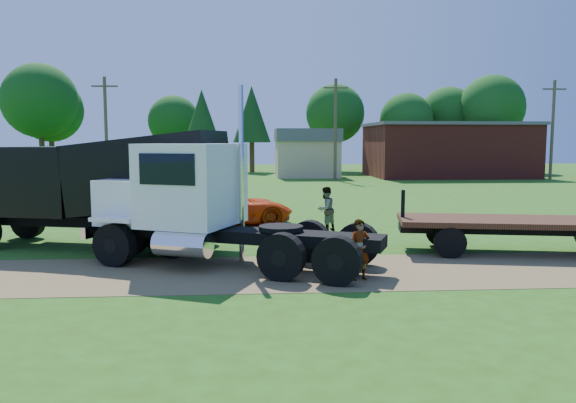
{
  "coord_description": "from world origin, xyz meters",
  "views": [
    {
      "loc": [
        -1.66,
        -14.8,
        3.54
      ],
      "look_at": [
        -0.43,
        3.05,
        1.6
      ],
      "focal_mm": 35.0,
      "sensor_mm": 36.0,
      "label": 1
    }
  ],
  "objects": [
    {
      "name": "tree_row",
      "position": [
        0.55,
        48.98,
        6.84
      ],
      "size": [
        57.51,
        12.44,
        11.68
      ],
      "color": "#3A2317",
      "rests_on": "ground"
    },
    {
      "name": "brick_building",
      "position": [
        18.0,
        40.0,
        2.66
      ],
      "size": [
        15.4,
        10.4,
        5.3
      ],
      "color": "maroon",
      "rests_on": "ground"
    },
    {
      "name": "utility_poles",
      "position": [
        6.0,
        35.0,
        4.71
      ],
      "size": [
        42.2,
        0.28,
        9.0
      ],
      "color": "#433A26",
      "rests_on": "ground"
    },
    {
      "name": "white_semi_tractor",
      "position": [
        -3.24,
        1.42,
        1.75
      ],
      "size": [
        8.56,
        5.68,
        5.13
      ],
      "rotation": [
        0.0,
        0.0,
        -0.41
      ],
      "color": "black",
      "rests_on": "ground"
    },
    {
      "name": "flatbed_trailer",
      "position": [
        6.94,
        2.09,
        0.85
      ],
      "size": [
        7.99,
        3.72,
        1.97
      ],
      "rotation": [
        0.0,
        0.0,
        -0.19
      ],
      "color": "#331B10",
      "rests_on": "ground"
    },
    {
      "name": "ground",
      "position": [
        0.0,
        0.0,
        0.0
      ],
      "size": [
        140.0,
        140.0,
        0.0
      ],
      "primitive_type": "plane",
      "color": "#2C5011",
      "rests_on": "ground"
    },
    {
      "name": "tan_shed",
      "position": [
        4.0,
        40.0,
        2.42
      ],
      "size": [
        6.2,
        5.4,
        4.7
      ],
      "color": "tan",
      "rests_on": "ground"
    },
    {
      "name": "spectator_a",
      "position": [
        1.13,
        -0.95,
        0.78
      ],
      "size": [
        0.65,
        0.51,
        1.56
      ],
      "primitive_type": "imported",
      "rotation": [
        0.0,
        0.0,
        0.27
      ],
      "color": "#999999",
      "rests_on": "ground"
    },
    {
      "name": "spectator_b",
      "position": [
        1.31,
        6.83,
        0.88
      ],
      "size": [
        1.08,
        1.06,
        1.75
      ],
      "primitive_type": "imported",
      "rotation": [
        0.0,
        0.0,
        3.87
      ],
      "color": "#999999",
      "rests_on": "ground"
    },
    {
      "name": "orange_pickup",
      "position": [
        -2.42,
        8.98,
        0.72
      ],
      "size": [
        5.54,
        3.37,
        1.44
      ],
      "primitive_type": "imported",
      "rotation": [
        0.0,
        0.0,
        1.77
      ],
      "color": "#E23F0A",
      "rests_on": "ground"
    },
    {
      "name": "black_dump_truck",
      "position": [
        -6.43,
        4.01,
        2.12
      ],
      "size": [
        9.1,
        4.76,
        3.86
      ],
      "rotation": [
        0.0,
        0.0,
        -0.26
      ],
      "color": "black",
      "rests_on": "ground"
    },
    {
      "name": "dirt_track",
      "position": [
        0.0,
        0.0,
        0.01
      ],
      "size": [
        120.0,
        4.2,
        0.01
      ],
      "primitive_type": "cube",
      "color": "brown",
      "rests_on": "ground"
    }
  ]
}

